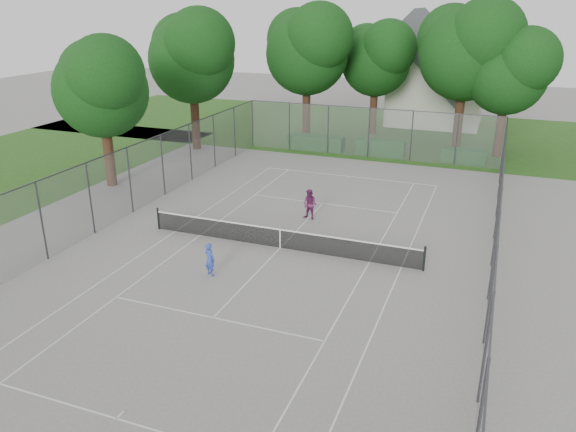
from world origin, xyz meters
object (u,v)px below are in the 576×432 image
(tennis_net, at_px, (280,238))
(woman_player, at_px, (310,205))
(house, at_px, (437,79))
(girl_player, at_px, (210,259))

(tennis_net, xyz_separation_m, woman_player, (0.08, 3.92, 0.27))
(house, bearing_deg, girl_player, -97.63)
(house, relative_size, woman_player, 6.31)
(tennis_net, distance_m, woman_player, 3.93)
(tennis_net, distance_m, girl_player, 3.86)
(woman_player, bearing_deg, tennis_net, -79.85)
(house, distance_m, woman_player, 26.92)
(house, height_order, girl_player, house)
(girl_player, relative_size, woman_player, 0.90)
(girl_player, distance_m, woman_player, 7.59)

